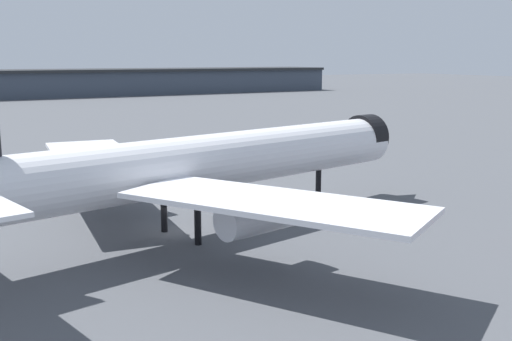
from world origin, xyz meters
TOP-DOWN VIEW (x-y plane):
  - ground at (0.00, 0.00)m, footprint 900.00×900.00m
  - airliner_near_gate at (2.38, -1.94)m, footprint 57.87×51.96m
  - terminal_building at (32.07, 224.07)m, footprint 257.22×41.83m

SIDE VIEW (x-z plane):
  - ground at x=0.00m, z-range 0.00..0.00m
  - terminal_building at x=32.07m, z-range -2.57..14.56m
  - airliner_near_gate at x=2.38m, z-range -0.93..14.63m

